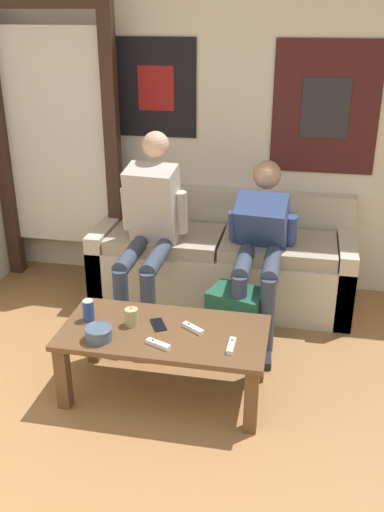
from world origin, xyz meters
The scene contains 14 objects.
wall_back centered at (0.00, 2.97, 1.28)m, with size 10.00×0.07×2.55m.
door_frame centered at (-1.42, 2.75, 1.20)m, with size 1.00×0.10×2.15m.
couch centered at (-0.10, 2.60, 0.29)m, with size 1.90×0.71×0.78m.
coffee_table centered at (-0.25, 1.36, 0.34)m, with size 1.15×0.57×0.41m.
person_seated_adult centered at (-0.56, 2.22, 0.70)m, with size 0.47×0.91×1.29m.
person_seated_teen centered at (0.20, 2.26, 0.62)m, with size 0.47×0.99×1.10m.
backpack centered at (0.09, 1.93, 0.19)m, with size 0.40×0.35×0.40m.
ceramic_bowl centered at (-0.57, 1.20, 0.46)m, with size 0.15×0.15×0.08m.
pillar_candle centered at (-0.44, 1.38, 0.46)m, with size 0.08×0.08×0.11m.
drink_can_blue centered at (-0.70, 1.39, 0.48)m, with size 0.07×0.07×0.12m.
game_controller_near_left centered at (-0.24, 1.19, 0.43)m, with size 0.15×0.09×0.03m.
game_controller_near_right centered at (0.14, 1.26, 0.43)m, with size 0.04×0.14×0.03m.
game_controller_far_center centered at (-0.09, 1.39, 0.43)m, with size 0.14×0.11×0.03m.
cell_phone centered at (-0.29, 1.40, 0.42)m, with size 0.12×0.15×0.01m.
Camera 1 is at (0.44, -1.29, 2.06)m, focal length 40.00 mm.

